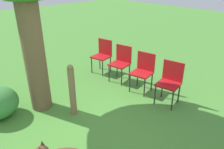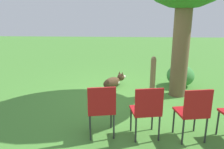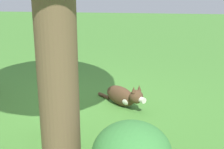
# 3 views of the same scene
# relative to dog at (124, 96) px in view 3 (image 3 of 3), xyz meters

# --- Properties ---
(ground_plane) EXTENTS (30.00, 30.00, 0.00)m
(ground_plane) POSITION_rel_dog_xyz_m (0.65, 0.51, -0.16)
(ground_plane) COLOR #478433
(dog) EXTENTS (0.82, 0.78, 0.40)m
(dog) POSITION_rel_dog_xyz_m (0.00, 0.00, 0.00)
(dog) COLOR #513823
(dog) RESTS_ON ground_plane
(fence_post) EXTENTS (0.12, 0.12, 1.05)m
(fence_post) POSITION_rel_dog_xyz_m (0.85, 0.96, 0.37)
(fence_post) COLOR #846647
(fence_post) RESTS_ON ground_plane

